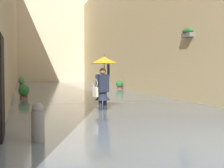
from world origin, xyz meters
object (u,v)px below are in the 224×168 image
(person_wading, at_px, (103,75))
(mooring_bollard, at_px, (38,127))
(potted_plant_mid_right, at_px, (21,82))
(potted_plant_near_left, at_px, (119,85))
(potted_plant_far_right, at_px, (24,92))

(person_wading, bearing_deg, mooring_bollard, 60.31)
(potted_plant_mid_right, bearing_deg, person_wading, 99.30)
(mooring_bollard, bearing_deg, person_wading, -119.69)
(potted_plant_near_left, distance_m, potted_plant_far_right, 8.59)
(potted_plant_far_right, bearing_deg, potted_plant_near_left, -138.13)
(mooring_bollard, bearing_deg, potted_plant_near_left, -112.93)
(person_wading, xyz_separation_m, potted_plant_far_right, (2.50, -4.89, -0.87))
(potted_plant_near_left, relative_size, mooring_bollard, 0.86)
(potted_plant_far_right, bearing_deg, potted_plant_mid_right, -89.49)
(potted_plant_far_right, height_order, potted_plant_mid_right, potted_plant_mid_right)
(person_wading, distance_m, potted_plant_far_right, 5.56)
(potted_plant_mid_right, height_order, mooring_bollard, potted_plant_mid_right)
(person_wading, bearing_deg, potted_plant_mid_right, -80.70)
(potted_plant_mid_right, relative_size, mooring_bollard, 1.02)
(person_wading, relative_size, mooring_bollard, 2.20)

